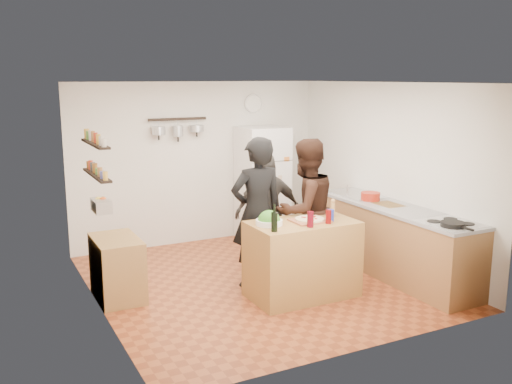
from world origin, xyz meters
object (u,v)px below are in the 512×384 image
pepper_mill (333,210)px  skillet (453,224)px  red_bowl (370,196)px  salt_canister (330,215)px  wine_bottle (274,222)px  wall_clock (253,103)px  salad_bowl (269,222)px  prep_island (302,259)px  person_back (268,211)px  fridge (262,184)px  counter_run (394,241)px  person_center (305,210)px  side_table (117,268)px  person_left (257,213)px

pepper_mill → skillet: bearing=-48.3°
skillet → red_bowl: (0.05, 1.54, 0.03)m
pepper_mill → salt_canister: size_ratio=1.26×
wine_bottle → wall_clock: size_ratio=0.71×
salad_bowl → skillet: bearing=-30.0°
prep_island → person_back: person_back is taller
fridge → red_bowl: bearing=-69.2°
prep_island → counter_run: 1.47m
salt_canister → person_center: 0.60m
counter_run → wall_clock: size_ratio=8.77×
prep_island → pepper_mill: size_ratio=7.13×
counter_run → side_table: (-3.44, 0.82, -0.09)m
person_back → fridge: size_ratio=0.88×
prep_island → person_center: size_ratio=0.69×
person_back → counter_run: 1.70m
person_left → counter_run: size_ratio=0.71×
pepper_mill → salt_canister: bearing=-131.4°
person_left → fridge: 2.14m
salt_canister → person_left: bearing=133.6°
prep_island → wall_clock: size_ratio=4.17×
red_bowl → prep_island: bearing=-158.5°
salt_canister → skillet: salt_canister is taller
person_left → red_bowl: 1.75m
fridge → wall_clock: (0.00, 0.33, 1.25)m
wall_clock → salt_canister: bearing=-98.3°
person_back → red_bowl: person_back is taller
fridge → side_table: 3.11m
skillet → fridge: bearing=100.9°
wine_bottle → person_left: size_ratio=0.11×
person_center → counter_run: size_ratio=0.69×
salt_canister → person_left: (-0.63, 0.66, -0.04)m
salt_canister → fridge: size_ratio=0.08×
person_back → skillet: (1.25, -2.06, 0.15)m
salad_bowl → person_left: person_left is taller
wine_bottle → person_back: bearing=64.7°
prep_island → person_back: size_ratio=0.79×
counter_run → red_bowl: (-0.05, 0.46, 0.52)m
person_left → fridge: (1.04, 1.86, -0.04)m
counter_run → red_bowl: red_bowl is taller
skillet → counter_run: bearing=84.7°
skillet → wall_clock: (-0.65, 3.71, 1.20)m
salad_bowl → wall_clock: size_ratio=1.03×
prep_island → person_center: 0.73m
person_left → person_center: 0.66m
pepper_mill → side_table: bearing=160.1°
red_bowl → side_table: 3.46m
person_center → fridge: 1.97m
person_left → person_back: 0.71m
fridge → person_center: bearing=-101.5°
prep_island → counter_run: size_ratio=0.48×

